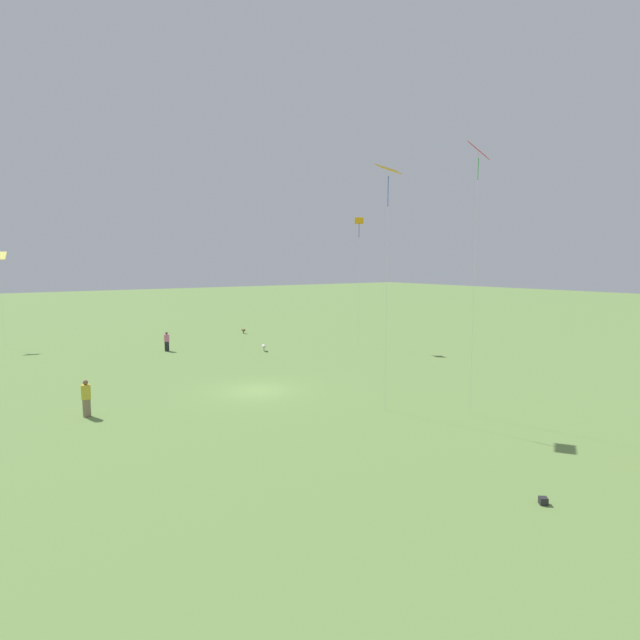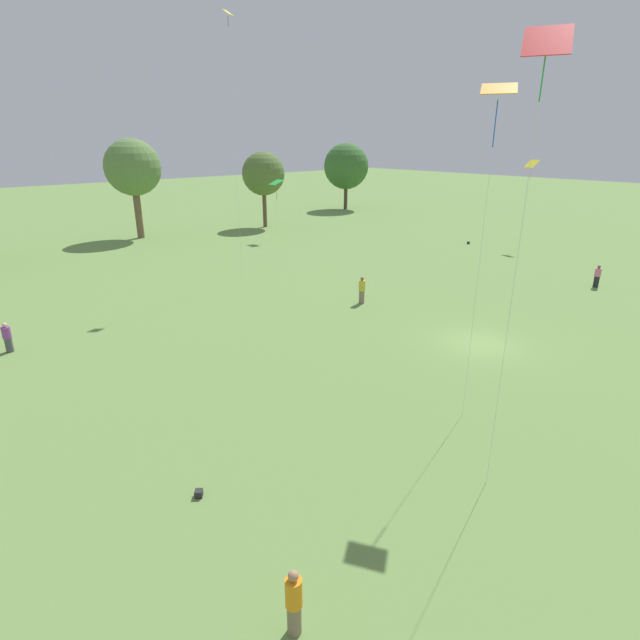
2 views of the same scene
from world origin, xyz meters
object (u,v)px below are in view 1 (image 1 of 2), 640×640
object	(u,v)px
person_0	(86,399)
person_4	(167,342)
picnic_bag_1	(543,501)
kite_2	(388,177)
dog_1	(264,347)
kite_1	(478,159)
dog_0	(244,330)
kite_3	(359,228)

from	to	relation	value
person_0	person_4	size ratio (longest dim) A/B	1.10
person_4	picnic_bag_1	size ratio (longest dim) A/B	4.97
picnic_bag_1	kite_2	bearing A→B (deg)	-14.57
person_0	person_4	world-z (taller)	person_0
kite_2	dog_1	world-z (taller)	kite_2
person_0	kite_2	world-z (taller)	kite_2
picnic_bag_1	kite_1	bearing A→B (deg)	-37.27
kite_2	dog_0	xyz separation A→B (m)	(29.33, -6.25, -11.27)
kite_1	picnic_bag_1	size ratio (longest dim) A/B	38.99
person_0	dog_1	world-z (taller)	person_0
kite_1	dog_1	size ratio (longest dim) A/B	17.21
dog_0	kite_3	bearing A→B (deg)	113.95
person_0	kite_3	world-z (taller)	kite_3
person_4	dog_1	bearing A→B (deg)	-0.36
kite_1	picnic_bag_1	xyz separation A→B (m)	(-7.33, 5.58, -12.18)
person_0	kite_1	xyz separation A→B (m)	(-10.43, -15.66, 11.40)
kite_2	kite_3	distance (m)	19.65
kite_1	dog_1	distance (m)	24.72
kite_2	kite_3	xyz separation A→B (m)	(16.11, -11.20, -1.06)
kite_3	picnic_bag_1	xyz separation A→B (m)	(-26.46, 13.89, -10.46)
person_0	person_4	bearing A→B (deg)	-98.46
person_4	dog_1	world-z (taller)	person_4
kite_3	dog_0	size ratio (longest dim) A/B	17.03
person_0	kite_3	xyz separation A→B (m)	(8.70, -23.98, 9.67)
person_4	picnic_bag_1	xyz separation A→B (m)	(-33.68, -1.14, -0.70)
person_0	picnic_bag_1	world-z (taller)	person_0
kite_2	picnic_bag_1	bearing A→B (deg)	-89.64
kite_3	dog_0	distance (m)	17.43
person_4	kite_3	world-z (taller)	kite_3
dog_1	person_4	bearing A→B (deg)	-11.09
dog_1	picnic_bag_1	world-z (taller)	dog_1
kite_2	dog_0	bearing A→B (deg)	92.91
kite_3	dog_1	world-z (taller)	kite_3
dog_1	person_0	bearing A→B (deg)	58.95
dog_1	kite_1	bearing A→B (deg)	113.24
kite_2	dog_0	size ratio (longest dim) A/B	18.19
dog_0	kite_2	bearing A→B (deg)	81.39
person_0	kite_3	size ratio (longest dim) A/B	0.16
dog_0	picnic_bag_1	world-z (taller)	dog_0
person_4	dog_0	bearing A→B (deg)	64.97
kite_3	person_4	bearing A→B (deg)	58.15
kite_1	person_0	bearing A→B (deg)	164.85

